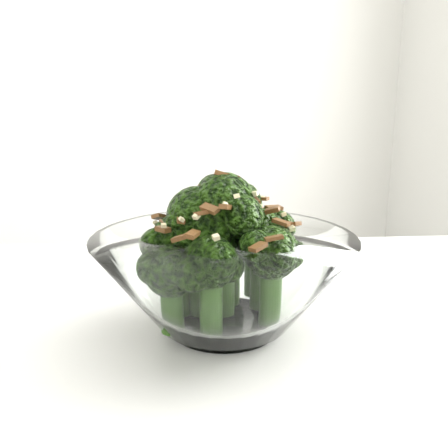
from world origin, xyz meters
name	(u,v)px	position (x,y,z in m)	size (l,w,h in m)	color
broccoli_dish	(223,271)	(-0.04, 0.04, 0.80)	(0.22, 0.22, 0.14)	white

